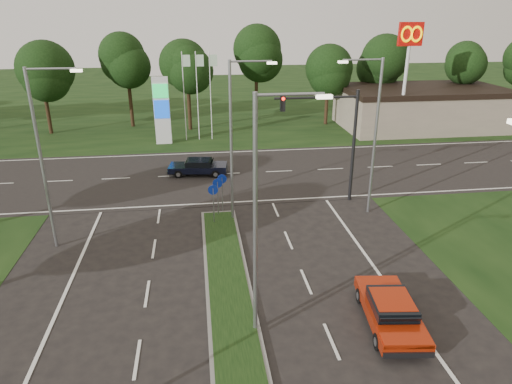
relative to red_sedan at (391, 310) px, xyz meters
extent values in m
cube|color=black|center=(-6.00, 49.32, -0.65)|extent=(160.00, 50.00, 0.02)
cube|color=black|center=(-6.00, 18.32, -0.65)|extent=(160.00, 12.00, 0.02)
cube|color=slate|center=(-6.00, -1.68, -0.59)|extent=(2.00, 26.00, 0.12)
cube|color=gray|center=(16.00, 30.32, 1.35)|extent=(16.00, 9.00, 4.00)
cylinder|color=gray|center=(-5.20, 0.32, 3.85)|extent=(0.16, 0.16, 9.00)
cylinder|color=gray|center=(-4.10, 0.32, 8.25)|extent=(2.20, 0.10, 0.10)
cube|color=#FFF2CC|center=(-3.00, 0.32, 8.15)|extent=(0.50, 0.22, 0.12)
cylinder|color=gray|center=(-5.20, 10.32, 3.85)|extent=(0.16, 0.16, 9.00)
cylinder|color=gray|center=(-4.10, 10.32, 8.25)|extent=(2.20, 0.10, 0.10)
cube|color=#FFF2CC|center=(-3.00, 10.32, 8.15)|extent=(0.50, 0.22, 0.12)
cylinder|color=gray|center=(-14.50, 8.32, 3.85)|extent=(0.16, 0.16, 9.00)
cylinder|color=gray|center=(-13.40, 8.32, 8.25)|extent=(2.20, 0.10, 0.10)
cube|color=#FFF2CC|center=(-12.30, 8.32, 8.15)|extent=(0.50, 0.22, 0.12)
cylinder|color=gray|center=(3.00, 10.32, 3.85)|extent=(0.16, 0.16, 9.00)
cylinder|color=gray|center=(1.90, 10.32, 8.25)|extent=(2.20, 0.10, 0.10)
cube|color=#FFF2CC|center=(0.80, 10.32, 8.15)|extent=(0.50, 0.22, 0.12)
cylinder|color=black|center=(2.50, 12.32, 2.85)|extent=(0.20, 0.20, 7.00)
cylinder|color=black|center=(0.00, 12.32, 5.95)|extent=(5.00, 0.14, 0.14)
cube|color=black|center=(-2.00, 12.32, 5.65)|extent=(0.28, 0.28, 0.90)
sphere|color=#FF190C|center=(-2.00, 12.14, 5.95)|extent=(0.20, 0.20, 0.20)
cylinder|color=gray|center=(-6.30, 9.82, 0.45)|extent=(0.06, 0.06, 2.20)
cylinder|color=#0C26A5|center=(-6.30, 9.82, 1.45)|extent=(0.56, 0.04, 0.56)
cylinder|color=gray|center=(-6.00, 10.82, 0.45)|extent=(0.06, 0.06, 2.20)
cylinder|color=#0C26A5|center=(-6.00, 10.82, 1.45)|extent=(0.56, 0.04, 0.56)
cylinder|color=gray|center=(-5.70, 11.52, 0.45)|extent=(0.06, 0.06, 2.20)
cylinder|color=#0C26A5|center=(-5.70, 11.52, 1.45)|extent=(0.56, 0.04, 0.56)
cube|color=silver|center=(-10.00, 27.32, 2.35)|extent=(1.40, 0.30, 6.00)
cube|color=#0CA53F|center=(-10.00, 27.14, 4.15)|extent=(1.30, 0.08, 1.20)
cube|color=#0C3FBF|center=(-10.00, 27.14, 2.55)|extent=(1.30, 0.08, 1.60)
cylinder|color=silver|center=(-8.00, 28.32, 3.35)|extent=(0.08, 0.08, 8.00)
cube|color=#B2D8B2|center=(-7.65, 28.32, 6.55)|extent=(0.70, 0.02, 1.00)
cylinder|color=silver|center=(-6.80, 28.32, 3.35)|extent=(0.08, 0.08, 8.00)
cube|color=#B2D8B2|center=(-6.45, 28.32, 6.55)|extent=(0.70, 0.02, 1.00)
cylinder|color=silver|center=(-5.60, 28.32, 3.35)|extent=(0.08, 0.08, 8.00)
cube|color=#B2D8B2|center=(-5.25, 28.32, 6.55)|extent=(0.70, 0.02, 1.00)
cylinder|color=silver|center=(12.00, 26.32, 4.35)|extent=(0.30, 0.30, 10.00)
cube|color=#BF0C07|center=(12.00, 26.32, 8.75)|extent=(2.20, 0.35, 2.00)
torus|color=#FFC600|center=(11.55, 26.10, 8.75)|extent=(1.06, 0.16, 1.06)
torus|color=#FFC600|center=(12.45, 26.10, 8.75)|extent=(1.06, 0.16, 1.06)
cylinder|color=black|center=(-6.00, 34.32, 1.55)|extent=(0.36, 0.36, 4.40)
sphere|color=black|center=(-6.00, 34.32, 5.85)|extent=(6.00, 6.00, 6.00)
sphere|color=black|center=(-5.70, 34.12, 6.85)|extent=(4.80, 4.80, 4.80)
cube|color=#9C1F08|center=(0.00, 0.02, -0.10)|extent=(2.31, 4.59, 0.45)
cube|color=black|center=(-0.01, -0.07, 0.33)|extent=(1.75, 2.11, 0.42)
cube|color=#9C1F08|center=(-0.01, -0.07, 0.54)|extent=(1.62, 1.75, 0.04)
cylinder|color=black|center=(-0.65, 1.52, -0.34)|extent=(0.27, 0.64, 0.62)
cylinder|color=black|center=(0.98, 1.33, -0.34)|extent=(0.27, 0.64, 0.62)
cylinder|color=black|center=(-0.98, -1.28, -0.34)|extent=(0.27, 0.64, 0.62)
cylinder|color=black|center=(0.65, -1.48, -0.34)|extent=(0.27, 0.64, 0.62)
cube|color=black|center=(-7.06, 18.46, -0.13)|extent=(4.38, 2.23, 0.43)
cube|color=black|center=(-6.98, 18.45, 0.28)|extent=(2.02, 1.68, 0.40)
cube|color=black|center=(-6.98, 18.45, 0.48)|extent=(1.67, 1.55, 0.04)
cylinder|color=black|center=(-8.49, 17.85, -0.36)|extent=(0.61, 0.26, 0.59)
cylinder|color=black|center=(-8.30, 19.40, -0.36)|extent=(0.61, 0.26, 0.59)
cylinder|color=black|center=(-5.82, 17.52, -0.36)|extent=(0.61, 0.26, 0.59)
cylinder|color=black|center=(-5.63, 19.06, -0.36)|extent=(0.61, 0.26, 0.59)
camera|label=1|loc=(-7.05, -13.73, 10.68)|focal=32.00mm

